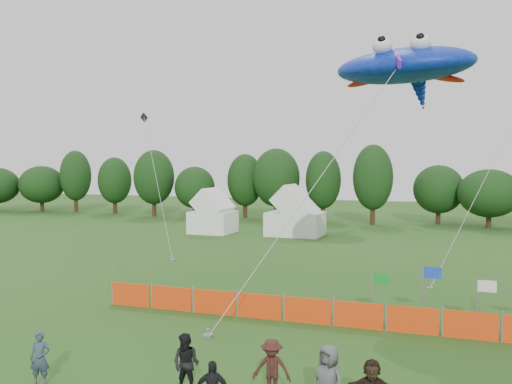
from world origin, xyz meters
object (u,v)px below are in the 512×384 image
(tent_left, at_px, (213,215))
(spectator_e, at_px, (329,382))
(barrier_fence, at_px, (358,315))
(spectator_a, at_px, (40,358))
(spectator_b, at_px, (186,364))
(tent_right, at_px, (295,216))
(spectator_c, at_px, (272,369))
(stingray_kite, at_px, (406,68))

(tent_left, xyz_separation_m, spectator_e, (17.82, -32.98, -0.70))
(tent_left, bearing_deg, barrier_fence, -55.51)
(barrier_fence, distance_m, spectator_a, 11.47)
(spectator_b, bearing_deg, barrier_fence, 67.27)
(spectator_a, bearing_deg, tent_right, 73.58)
(tent_right, relative_size, spectator_c, 2.91)
(barrier_fence, relative_size, spectator_b, 13.26)
(tent_left, xyz_separation_m, barrier_fence, (17.21, -25.04, -1.12))
(spectator_c, xyz_separation_m, spectator_e, (1.69, -0.65, 0.11))
(tent_right, xyz_separation_m, barrier_fence, (9.77, -25.81, -1.18))
(tent_right, xyz_separation_m, spectator_b, (6.37, -33.55, -0.85))
(spectator_a, bearing_deg, stingray_kite, 40.79)
(tent_left, distance_m, stingray_kite, 27.38)
(tent_right, xyz_separation_m, stingray_kite, (10.80, -18.98, 9.17))
(spectator_a, relative_size, stingray_kite, 0.08)
(tent_left, height_order, spectator_a, tent_left)
(tent_right, relative_size, barrier_fence, 0.22)
(barrier_fence, height_order, spectator_c, spectator_c)
(barrier_fence, height_order, spectator_a, spectator_a)
(spectator_a, height_order, stingray_kite, stingray_kite)
(tent_left, xyz_separation_m, spectator_b, (13.81, -32.78, -0.79))
(tent_left, relative_size, stingray_kite, 0.20)
(barrier_fence, bearing_deg, spectator_b, -113.69)
(tent_left, bearing_deg, tent_right, 5.90)
(spectator_c, xyz_separation_m, stingray_kite, (2.12, 14.11, 10.04))
(barrier_fence, xyz_separation_m, spectator_b, (-3.39, -7.74, 0.33))
(tent_right, relative_size, spectator_b, 2.85)
(barrier_fence, bearing_deg, tent_left, 124.49)
(spectator_c, height_order, spectator_e, spectator_e)
(spectator_a, height_order, spectator_b, spectator_b)
(stingray_kite, bearing_deg, spectator_c, -98.53)
(spectator_b, relative_size, spectator_e, 0.89)
(spectator_b, bearing_deg, spectator_c, 12.10)
(tent_left, distance_m, spectator_a, 35.02)
(barrier_fence, relative_size, spectator_a, 14.20)
(spectator_a, bearing_deg, spectator_e, -15.35)
(tent_left, bearing_deg, spectator_b, -67.15)
(spectator_c, distance_m, stingray_kite, 17.44)
(tent_left, height_order, spectator_b, tent_left)
(tent_left, xyz_separation_m, spectator_a, (9.64, -33.65, -0.85))
(spectator_c, bearing_deg, tent_left, 111.21)
(spectator_a, distance_m, stingray_kite, 20.35)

